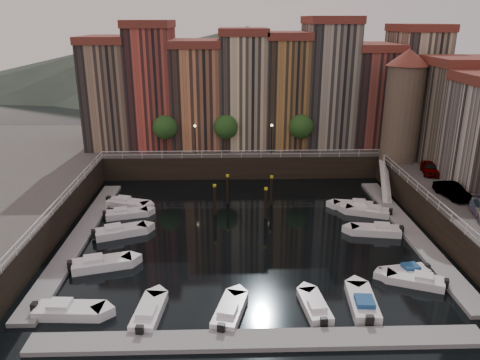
{
  "coord_description": "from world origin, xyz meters",
  "views": [
    {
      "loc": [
        -1.92,
        -42.48,
        20.11
      ],
      "look_at": [
        -0.54,
        4.0,
        4.06
      ],
      "focal_mm": 35.0,
      "sensor_mm": 36.0,
      "label": 1
    }
  ],
  "objects_px": {
    "gangway": "(385,179)",
    "mooring_pilings": "(245,196)",
    "boat_left_1": "(100,264)",
    "car_b": "(452,191)",
    "car_a": "(430,169)",
    "boat_left_2": "(119,231)",
    "boat_left_0": "(68,310)",
    "corner_tower": "(404,104)"
  },
  "relations": [
    {
      "from": "gangway",
      "to": "mooring_pilings",
      "type": "bearing_deg",
      "value": -165.34
    },
    {
      "from": "mooring_pilings",
      "to": "car_a",
      "type": "relative_size",
      "value": 1.62
    },
    {
      "from": "boat_left_1",
      "to": "car_b",
      "type": "height_order",
      "value": "car_b"
    },
    {
      "from": "corner_tower",
      "to": "car_a",
      "type": "xyz_separation_m",
      "value": [
        1.58,
        -6.1,
        -6.49
      ]
    },
    {
      "from": "boat_left_0",
      "to": "car_b",
      "type": "height_order",
      "value": "car_b"
    },
    {
      "from": "gangway",
      "to": "boat_left_0",
      "type": "xyz_separation_m",
      "value": [
        -30.49,
        -23.61,
        -1.52
      ]
    },
    {
      "from": "gangway",
      "to": "car_b",
      "type": "height_order",
      "value": "car_b"
    },
    {
      "from": "boat_left_2",
      "to": "car_a",
      "type": "height_order",
      "value": "car_a"
    },
    {
      "from": "boat_left_1",
      "to": "car_b",
      "type": "distance_m",
      "value": 34.45
    },
    {
      "from": "gangway",
      "to": "boat_left_1",
      "type": "height_order",
      "value": "gangway"
    },
    {
      "from": "boat_left_2",
      "to": "car_b",
      "type": "height_order",
      "value": "car_b"
    },
    {
      "from": "car_b",
      "to": "boat_left_2",
      "type": "bearing_deg",
      "value": 171.63
    },
    {
      "from": "gangway",
      "to": "boat_left_2",
      "type": "bearing_deg",
      "value": -160.48
    },
    {
      "from": "corner_tower",
      "to": "boat_left_0",
      "type": "height_order",
      "value": "corner_tower"
    },
    {
      "from": "car_b",
      "to": "corner_tower",
      "type": "bearing_deg",
      "value": 82.09
    },
    {
      "from": "gangway",
      "to": "boat_left_1",
      "type": "distance_m",
      "value": 34.34
    },
    {
      "from": "car_a",
      "to": "boat_left_2",
      "type": "bearing_deg",
      "value": -152.81
    },
    {
      "from": "mooring_pilings",
      "to": "corner_tower",
      "type": "bearing_deg",
      "value": 24.18
    },
    {
      "from": "car_a",
      "to": "boat_left_1",
      "type": "bearing_deg",
      "value": -143.48
    },
    {
      "from": "boat_left_2",
      "to": "car_b",
      "type": "relative_size",
      "value": 1.21
    },
    {
      "from": "gangway",
      "to": "car_b",
      "type": "xyz_separation_m",
      "value": [
        3.55,
        -9.19,
        1.81
      ]
    },
    {
      "from": "gangway",
      "to": "boat_left_2",
      "type": "height_order",
      "value": "gangway"
    },
    {
      "from": "boat_left_2",
      "to": "corner_tower",
      "type": "bearing_deg",
      "value": 3.54
    },
    {
      "from": "mooring_pilings",
      "to": "car_b",
      "type": "xyz_separation_m",
      "value": [
        20.61,
        -4.73,
        2.07
      ]
    },
    {
      "from": "gangway",
      "to": "mooring_pilings",
      "type": "distance_m",
      "value": 17.63
    },
    {
      "from": "car_a",
      "to": "car_b",
      "type": "bearing_deg",
      "value": -84.44
    },
    {
      "from": "corner_tower",
      "to": "car_b",
      "type": "distance_m",
      "value": 15.15
    },
    {
      "from": "boat_left_2",
      "to": "car_b",
      "type": "distance_m",
      "value": 33.36
    },
    {
      "from": "corner_tower",
      "to": "boat_left_1",
      "type": "relative_size",
      "value": 2.58
    },
    {
      "from": "corner_tower",
      "to": "gangway",
      "type": "relative_size",
      "value": 1.66
    },
    {
      "from": "gangway",
      "to": "car_a",
      "type": "height_order",
      "value": "car_a"
    },
    {
      "from": "boat_left_0",
      "to": "car_a",
      "type": "relative_size",
      "value": 1.24
    },
    {
      "from": "car_a",
      "to": "car_b",
      "type": "distance_m",
      "value": 7.65
    },
    {
      "from": "corner_tower",
      "to": "boat_left_1",
      "type": "height_order",
      "value": "corner_tower"
    },
    {
      "from": "mooring_pilings",
      "to": "boat_left_0",
      "type": "relative_size",
      "value": 1.3
    },
    {
      "from": "boat_left_2",
      "to": "car_b",
      "type": "xyz_separation_m",
      "value": [
        33.17,
        1.31,
        3.32
      ]
    },
    {
      "from": "mooring_pilings",
      "to": "car_a",
      "type": "bearing_deg",
      "value": 7.58
    },
    {
      "from": "boat_left_1",
      "to": "corner_tower",
      "type": "bearing_deg",
      "value": 17.54
    },
    {
      "from": "gangway",
      "to": "boat_left_0",
      "type": "bearing_deg",
      "value": -142.25
    },
    {
      "from": "boat_left_0",
      "to": "car_b",
      "type": "distance_m",
      "value": 37.12
    },
    {
      "from": "gangway",
      "to": "boat_left_2",
      "type": "xyz_separation_m",
      "value": [
        -29.62,
        -10.5,
        -1.51
      ]
    },
    {
      "from": "mooring_pilings",
      "to": "car_b",
      "type": "bearing_deg",
      "value": -12.91
    }
  ]
}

